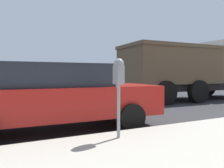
% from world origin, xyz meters
% --- Properties ---
extents(ground_plane, '(220.00, 220.00, 0.00)m').
position_xyz_m(ground_plane, '(0.00, 0.00, 0.00)').
color(ground_plane, '#333335').
extents(parking_meter, '(0.21, 0.19, 1.45)m').
position_xyz_m(parking_meter, '(-2.64, -0.88, 1.26)').
color(parking_meter, gray).
rests_on(parking_meter, sidewalk).
extents(car_red, '(2.11, 4.93, 1.56)m').
position_xyz_m(car_red, '(-0.93, -0.08, 0.82)').
color(car_red, '#B21E19').
rests_on(car_red, ground_plane).
extents(dump_truck, '(2.95, 7.57, 3.14)m').
position_xyz_m(dump_truck, '(2.30, -7.80, 1.65)').
color(dump_truck, black).
rests_on(dump_truck, ground_plane).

